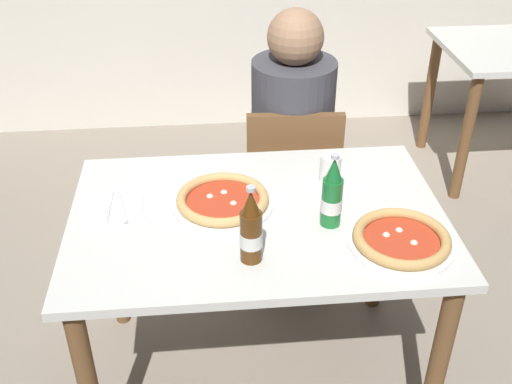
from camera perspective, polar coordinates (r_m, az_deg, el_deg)
ground_plane at (r=2.48m, az=0.11°, el=-16.36°), size 8.00×8.00×0.00m
dining_table_main at (r=2.04m, az=0.13°, el=-4.64°), size 1.20×0.80×0.75m
chair_behind_table at (r=2.64m, az=3.27°, el=1.03°), size 0.43×0.43×0.85m
diner_seated at (r=2.63m, az=3.29°, el=3.49°), size 0.34×0.34×1.21m
pizza_margherita_near at (r=2.00m, az=-3.11°, el=-0.79°), size 0.33×0.33×0.04m
pizza_marinara_far at (r=1.87m, az=13.33°, el=-4.32°), size 0.31×0.31×0.04m
beer_bottle_left at (r=1.72m, az=-0.46°, el=-3.53°), size 0.07×0.07×0.25m
beer_bottle_center at (r=1.88m, az=7.07°, el=-0.33°), size 0.07×0.07×0.25m
napkin_with_cutlery at (r=2.04m, az=-12.91°, el=-1.41°), size 0.19×0.19×0.01m
paper_cup at (r=2.13m, az=6.90°, el=2.22°), size 0.07×0.07×0.09m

